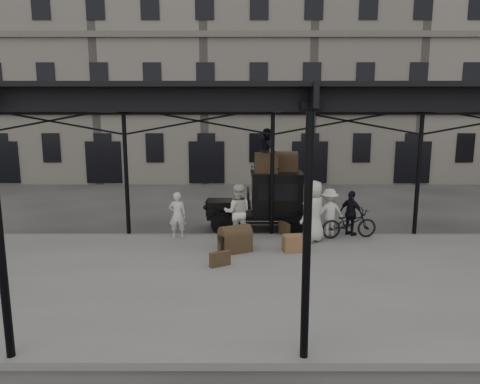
# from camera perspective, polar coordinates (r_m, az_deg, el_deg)

# --- Properties ---
(ground) EXTENTS (120.00, 120.00, 0.00)m
(ground) POSITION_cam_1_polar(r_m,az_deg,el_deg) (13.22, 4.82, -8.49)
(ground) COLOR #383533
(ground) RESTS_ON ground
(platform) EXTENTS (28.00, 8.00, 0.15)m
(platform) POSITION_cam_1_polar(r_m,az_deg,el_deg) (11.32, 5.66, -11.33)
(platform) COLOR slate
(platform) RESTS_ON ground
(canopy) EXTENTS (22.50, 9.00, 4.74)m
(canopy) POSITION_cam_1_polar(r_m,az_deg,el_deg) (10.84, 5.93, 12.14)
(canopy) COLOR black
(canopy) RESTS_ON ground
(building_frontage) EXTENTS (64.00, 8.00, 14.00)m
(building_frontage) POSITION_cam_1_polar(r_m,az_deg,el_deg) (30.65, 2.19, 15.25)
(building_frontage) COLOR slate
(building_frontage) RESTS_ON ground
(taxi) EXTENTS (3.65, 1.55, 2.18)m
(taxi) POSITION_cam_1_polar(r_m,az_deg,el_deg) (15.91, 3.71, -0.82)
(taxi) COLOR black
(taxi) RESTS_ON ground
(porter_left) EXTENTS (0.59, 0.40, 1.59)m
(porter_left) POSITION_cam_1_polar(r_m,az_deg,el_deg) (14.42, -8.34, -3.10)
(porter_left) COLOR beige
(porter_left) RESTS_ON platform
(porter_midleft) EXTENTS (0.91, 0.71, 1.87)m
(porter_midleft) POSITION_cam_1_polar(r_m,az_deg,el_deg) (14.10, -0.35, -2.70)
(porter_midleft) COLOR silver
(porter_midleft) RESTS_ON platform
(porter_centre) EXTENTS (1.16, 1.13, 2.02)m
(porter_centre) POSITION_cam_1_polar(r_m,az_deg,el_deg) (14.12, 9.77, -2.52)
(porter_centre) COLOR beige
(porter_centre) RESTS_ON platform
(porter_official) EXTENTS (0.87, 0.95, 1.56)m
(porter_official) POSITION_cam_1_polar(r_m,az_deg,el_deg) (15.14, 14.61, -2.75)
(porter_official) COLOR black
(porter_official) RESTS_ON platform
(porter_right) EXTENTS (1.15, 0.82, 1.62)m
(porter_right) POSITION_cam_1_polar(r_m,az_deg,el_deg) (14.96, 11.82, -2.66)
(porter_right) COLOR silver
(porter_right) RESTS_ON platform
(bicycle) EXTENTS (1.97, 0.92, 1.00)m
(bicycle) POSITION_cam_1_polar(r_m,az_deg,el_deg) (14.87, 14.34, -4.08)
(bicycle) COLOR black
(bicycle) RESTS_ON platform
(porter_roof) EXTENTS (0.68, 0.83, 1.60)m
(porter_roof) POSITION_cam_1_polar(r_m,az_deg,el_deg) (15.58, 3.69, 5.54)
(porter_roof) COLOR black
(porter_roof) RESTS_ON taxi
(steamer_trunk_roof_near) EXTENTS (0.86, 0.54, 0.62)m
(steamer_trunk_roof_near) POSITION_cam_1_polar(r_m,az_deg,el_deg) (15.47, 3.52, 3.69)
(steamer_trunk_roof_near) COLOR #4A3522
(steamer_trunk_roof_near) RESTS_ON taxi
(steamer_trunk_roof_far) EXTENTS (0.86, 0.53, 0.63)m
(steamer_trunk_roof_far) POSITION_cam_1_polar(r_m,az_deg,el_deg) (15.98, 6.12, 3.86)
(steamer_trunk_roof_far) COLOR #4A3522
(steamer_trunk_roof_far) RESTS_ON taxi
(steamer_trunk_platform) EXTENTS (1.08, 0.92, 0.68)m
(steamer_trunk_platform) POSITION_cam_1_polar(r_m,az_deg,el_deg) (13.01, -0.66, -6.50)
(steamer_trunk_platform) COLOR #4A3522
(steamer_trunk_platform) RESTS_ON platform
(wicker_hamper) EXTENTS (0.67, 0.54, 0.50)m
(wicker_hamper) POSITION_cam_1_polar(r_m,az_deg,el_deg) (13.15, 7.09, -6.80)
(wicker_hamper) COLOR #906342
(wicker_hamper) RESTS_ON platform
(suitcase_upright) EXTENTS (0.36, 0.61, 0.45)m
(suitcase_upright) POSITION_cam_1_polar(r_m,az_deg,el_deg) (14.87, 5.93, -4.90)
(suitcase_upright) COLOR #4A3522
(suitcase_upright) RESTS_ON platform
(suitcase_flat) EXTENTS (0.59, 0.45, 0.40)m
(suitcase_flat) POSITION_cam_1_polar(r_m,az_deg,el_deg) (11.84, -2.69, -8.91)
(suitcase_flat) COLOR #4A3522
(suitcase_flat) RESTS_ON platform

